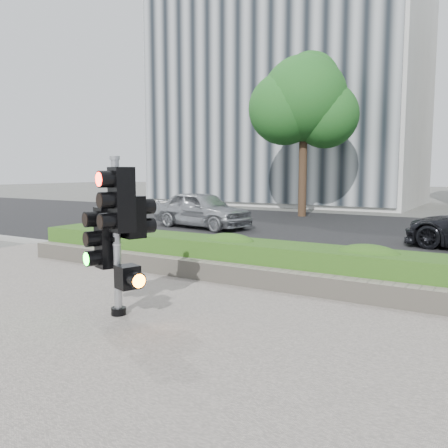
% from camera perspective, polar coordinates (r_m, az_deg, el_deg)
% --- Properties ---
extents(ground, '(120.00, 120.00, 0.00)m').
position_cam_1_polar(ground, '(6.76, -1.56, -11.38)').
color(ground, '#51514C').
rests_on(ground, ground).
extents(sidewalk, '(16.00, 11.00, 0.03)m').
position_cam_1_polar(sidewalk, '(4.99, -18.17, -18.23)').
color(sidewalk, '#9E9389').
rests_on(sidewalk, ground).
extents(road, '(60.00, 13.00, 0.02)m').
position_cam_1_polar(road, '(15.93, 18.34, -1.29)').
color(road, black).
rests_on(road, ground).
extents(curb, '(60.00, 0.25, 0.12)m').
position_cam_1_polar(curb, '(9.46, 8.89, -5.89)').
color(curb, gray).
rests_on(curb, ground).
extents(stone_wall, '(12.00, 0.32, 0.34)m').
position_cam_1_polar(stone_wall, '(8.31, 5.60, -6.58)').
color(stone_wall, gray).
rests_on(stone_wall, sidewalk).
extents(hedge, '(12.00, 1.00, 0.68)m').
position_cam_1_polar(hedge, '(8.86, 7.44, -4.67)').
color(hedge, '#57902C').
rests_on(hedge, sidewalk).
extents(building_left, '(16.00, 9.00, 15.00)m').
position_cam_1_polar(building_left, '(31.50, 7.73, 16.35)').
color(building_left, '#B7B7B2').
rests_on(building_left, ground).
extents(tree_left, '(4.61, 4.03, 7.34)m').
position_cam_1_polar(tree_left, '(21.72, 9.62, 14.26)').
color(tree_left, black).
rests_on(tree_left, ground).
extents(traffic_signal, '(0.83, 0.69, 2.24)m').
position_cam_1_polar(traffic_signal, '(6.76, -12.45, -0.53)').
color(traffic_signal, black).
rests_on(traffic_signal, sidewalk).
extents(car_silver, '(4.06, 2.19, 1.31)m').
position_cam_1_polar(car_silver, '(17.00, -2.68, 1.76)').
color(car_silver, '#A4A7AB').
rests_on(car_silver, road).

